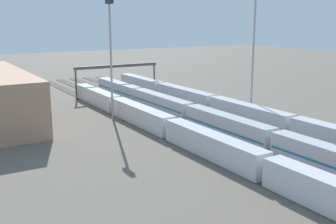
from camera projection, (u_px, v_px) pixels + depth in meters
name	position (u px, v px, depth m)	size (l,w,h in m)	color
ground_plane	(172.00, 116.00, 92.73)	(400.00, 400.00, 0.00)	#60594F
track_bed_0	(208.00, 110.00, 97.76)	(140.00, 2.80, 0.12)	#3D3833
track_bed_1	(191.00, 113.00, 95.24)	(140.00, 2.80, 0.12)	#3D3833
track_bed_2	(172.00, 115.00, 92.72)	(140.00, 2.80, 0.12)	#3D3833
track_bed_3	(153.00, 118.00, 90.20)	(140.00, 2.80, 0.12)	#3D3833
track_bed_4	(133.00, 121.00, 87.68)	(140.00, 2.80, 0.12)	#3D3833
train_on_track_2	(190.00, 113.00, 86.33)	(95.60, 3.06, 3.80)	#B7BABF
train_on_track_0	(213.00, 104.00, 95.77)	(95.60, 3.00, 3.80)	silver
train_on_track_4	(171.00, 128.00, 74.05)	(95.60, 3.00, 3.80)	silver
light_mast_0	(254.00, 34.00, 85.45)	(2.80, 0.70, 29.02)	#9EA0A5
light_mast_1	(110.00, 43.00, 86.28)	(2.80, 0.70, 25.56)	#9EA0A5
signal_gantry	(117.00, 69.00, 116.13)	(0.70, 25.00, 8.80)	#4C4742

